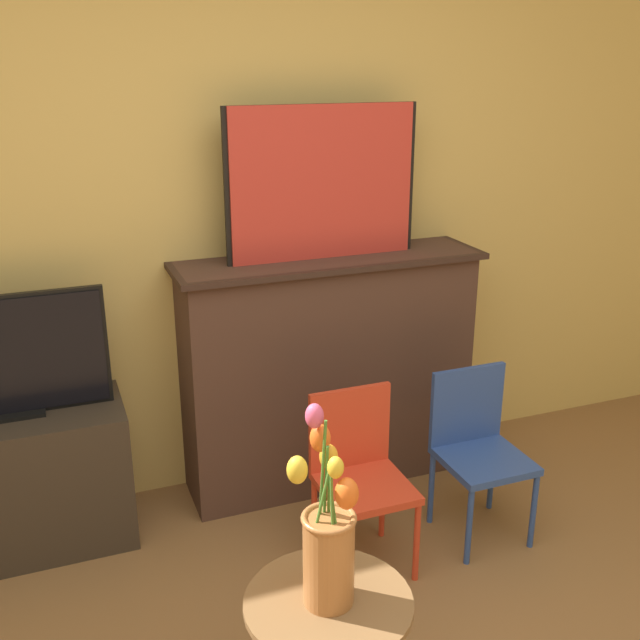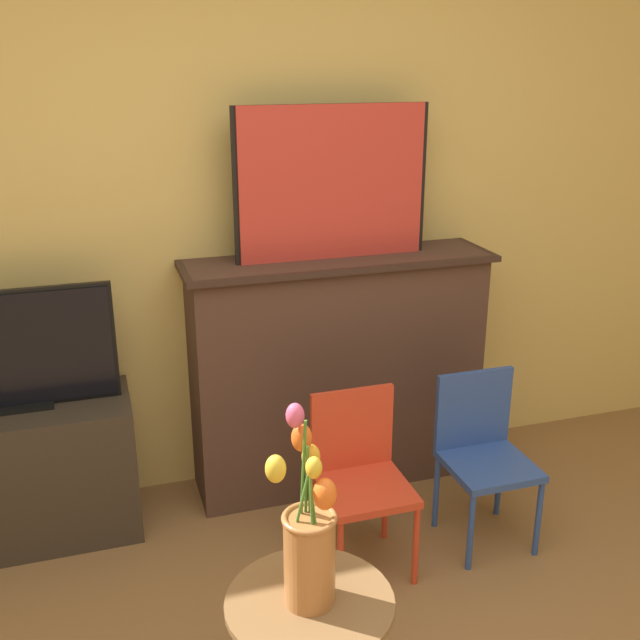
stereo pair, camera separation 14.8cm
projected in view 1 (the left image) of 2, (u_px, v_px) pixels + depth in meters
wall_back at (207, 193)px, 3.16m from camera, size 8.00×0.06×2.70m
fireplace_mantel at (328, 369)px, 3.41m from camera, size 1.36×0.38×1.08m
painting at (323, 183)px, 3.12m from camera, size 0.84×0.03×0.64m
tv_stand at (11, 483)px, 2.97m from camera, size 0.91×0.41×0.58m
chair_red at (359, 468)px, 2.87m from camera, size 0.33×0.33×0.70m
chair_blue at (477, 443)px, 3.07m from camera, size 0.33×0.33×0.70m
vase_tulips at (328, 540)px, 1.93m from camera, size 0.19×0.19×0.56m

